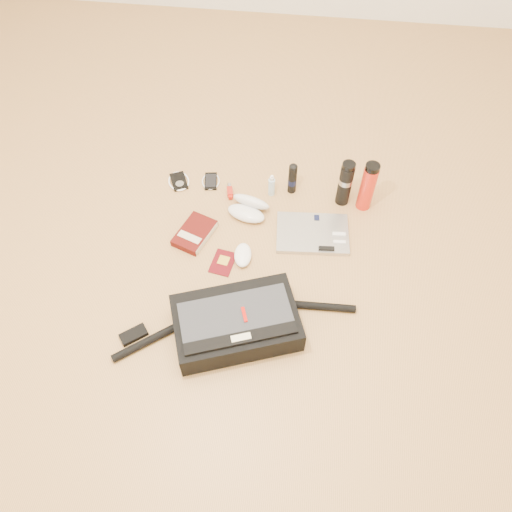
# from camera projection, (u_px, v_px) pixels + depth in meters

# --- Properties ---
(ground) EXTENTS (4.00, 4.00, 0.00)m
(ground) POSITION_uv_depth(u_px,v_px,m) (260.00, 271.00, 2.08)
(ground) COLOR #B5854B
(ground) RESTS_ON ground
(messenger_bag) EXTENTS (0.90, 0.42, 0.13)m
(messenger_bag) POSITION_uv_depth(u_px,v_px,m) (236.00, 323.00, 1.87)
(messenger_bag) COLOR black
(messenger_bag) RESTS_ON ground
(laptop) EXTENTS (0.33, 0.24, 0.03)m
(laptop) POSITION_uv_depth(u_px,v_px,m) (313.00, 234.00, 2.18)
(laptop) COLOR #ABABAE
(laptop) RESTS_ON ground
(book) EXTENTS (0.18, 0.22, 0.04)m
(book) POSITION_uv_depth(u_px,v_px,m) (195.00, 233.00, 2.17)
(book) COLOR #400A07
(book) RESTS_ON ground
(passport) EXTENTS (0.11, 0.14, 0.01)m
(passport) POSITION_uv_depth(u_px,v_px,m) (223.00, 262.00, 2.10)
(passport) COLOR #4C060C
(passport) RESTS_ON ground
(mouse) EXTENTS (0.08, 0.13, 0.04)m
(mouse) POSITION_uv_depth(u_px,v_px,m) (243.00, 255.00, 2.10)
(mouse) COLOR white
(mouse) RESTS_ON ground
(sunglasses_case) EXTENTS (0.21, 0.19, 0.10)m
(sunglasses_case) POSITION_uv_depth(u_px,v_px,m) (249.00, 208.00, 2.23)
(sunglasses_case) COLOR silver
(sunglasses_case) RESTS_ON ground
(ipod) EXTENTS (0.13, 0.13, 0.01)m
(ipod) POSITION_uv_depth(u_px,v_px,m) (179.00, 181.00, 2.36)
(ipod) COLOR black
(ipod) RESTS_ON ground
(phone) EXTENTS (0.10, 0.12, 0.01)m
(phone) POSITION_uv_depth(u_px,v_px,m) (211.00, 181.00, 2.36)
(phone) COLOR black
(phone) RESTS_ON ground
(inhaler) EXTENTS (0.04, 0.09, 0.02)m
(inhaler) POSITION_uv_depth(u_px,v_px,m) (230.00, 191.00, 2.32)
(inhaler) COLOR #A31F14
(inhaler) RESTS_ON ground
(spray_bottle) EXTENTS (0.03, 0.03, 0.12)m
(spray_bottle) POSITION_uv_depth(u_px,v_px,m) (272.00, 186.00, 2.28)
(spray_bottle) COLOR #ADD0E5
(spray_bottle) RESTS_ON ground
(aerosol_can) EXTENTS (0.05, 0.05, 0.17)m
(aerosol_can) POSITION_uv_depth(u_px,v_px,m) (292.00, 178.00, 2.27)
(aerosol_can) COLOR black
(aerosol_can) RESTS_ON ground
(thermos_black) EXTENTS (0.07, 0.07, 0.24)m
(thermos_black) POSITION_uv_depth(u_px,v_px,m) (345.00, 183.00, 2.20)
(thermos_black) COLOR black
(thermos_black) RESTS_ON ground
(thermos_red) EXTENTS (0.07, 0.07, 0.25)m
(thermos_red) POSITION_uv_depth(u_px,v_px,m) (368.00, 187.00, 2.18)
(thermos_red) COLOR red
(thermos_red) RESTS_ON ground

